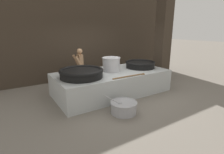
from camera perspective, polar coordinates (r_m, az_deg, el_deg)
The scene contains 10 objects.
ground_plane at distance 6.25m, azimuth 0.00°, elevation -5.05°, with size 60.00×60.00×0.00m, color slate.
back_wall at distance 8.06m, azimuth -9.86°, elevation 14.79°, with size 9.20×0.24×4.25m, color #382D23.
support_pillar at distance 7.70m, azimuth 16.51°, elevation 14.38°, with size 0.50×0.50×4.25m, color #382D23.
hearth_platform at distance 6.12m, azimuth 0.00°, elevation -1.72°, with size 3.89×1.89×0.76m.
giant_wok_near at distance 5.35m, azimuth -9.94°, elevation 1.35°, with size 1.33×1.33×0.27m.
giant_wok_far at distance 6.73m, azimuth 9.21°, elevation 4.15°, with size 1.12×1.12×0.24m.
stock_pot at distance 6.05m, azimuth -0.26°, elevation 4.27°, with size 0.64×0.64×0.49m.
stirring_paddle at distance 5.44m, azimuth 6.14°, elevation 0.35°, with size 1.20×0.10×0.04m.
cook at distance 6.77m, azimuth -10.36°, elevation 3.40°, with size 0.38×0.57×1.49m.
prep_bowl_vegetables at distance 4.74m, azimuth 3.81°, elevation -9.67°, with size 0.94×0.72×0.61m.
Camera 1 is at (-3.14, -4.94, 2.19)m, focal length 28.00 mm.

